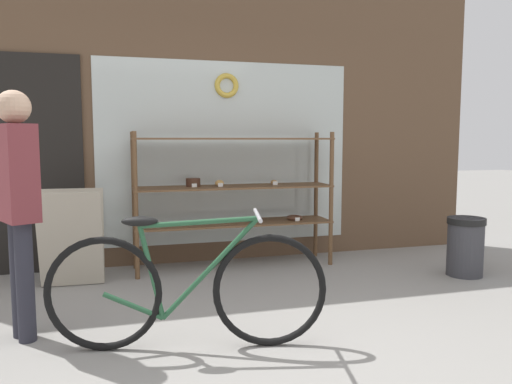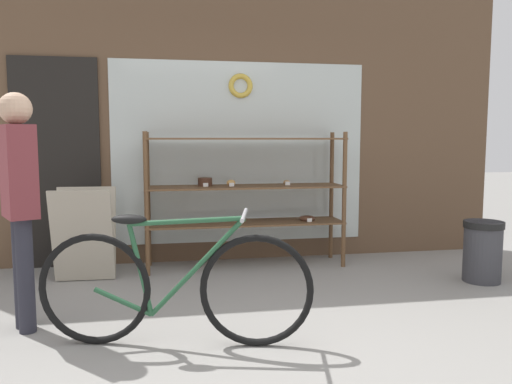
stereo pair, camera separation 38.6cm
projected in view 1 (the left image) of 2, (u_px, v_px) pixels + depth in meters
The scene contains 7 objects.
ground_plane at pixel (292, 366), 2.86m from camera, with size 30.00×30.00×0.00m, color gray.
storefront_facade at pixel (203, 108), 5.20m from camera, with size 6.19×0.13×3.32m.
display_case at pixel (234, 187), 5.01m from camera, with size 1.99×0.44×1.37m.
bicycle at pixel (186, 289), 3.06m from camera, with size 1.70×0.52×0.84m.
sandwich_board at pixel (72, 238), 4.38m from camera, with size 0.55×0.40×0.85m.
pedestrian at pixel (18, 196), 3.15m from camera, with size 0.30×0.37×1.60m.
trash_bin at pixel (465, 244), 4.73m from camera, with size 0.35×0.35×0.56m.
Camera 1 is at (-0.95, -2.57, 1.29)m, focal length 35.00 mm.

